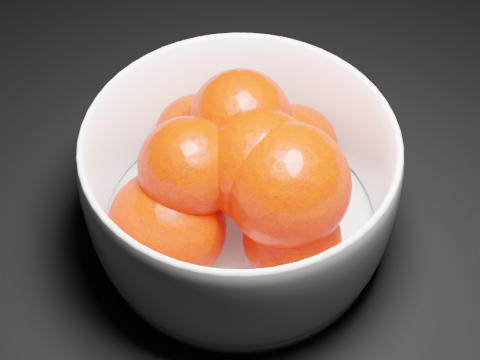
{
  "coord_description": "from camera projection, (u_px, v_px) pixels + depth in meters",
  "views": [
    {
      "loc": [
        -0.27,
        -0.24,
        0.49
      ],
      "look_at": [
        -0.25,
        0.1,
        0.07
      ],
      "focal_mm": 50.0,
      "sensor_mm": 36.0,
      "label": 1
    }
  ],
  "objects": [
    {
      "name": "bowl",
      "position": [
        240.0,
        185.0,
        0.55
      ],
      "size": [
        0.25,
        0.25,
        0.12
      ],
      "rotation": [
        0.0,
        0.0,
        0.25
      ],
      "color": "silver",
      "rests_on": "ground"
    },
    {
      "name": "orange_pile",
      "position": [
        239.0,
        177.0,
        0.53
      ],
      "size": [
        0.19,
        0.19,
        0.14
      ],
      "color": "#FF1700",
      "rests_on": "bowl"
    }
  ]
}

